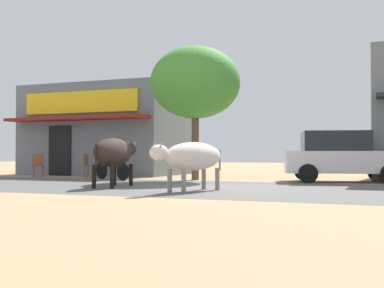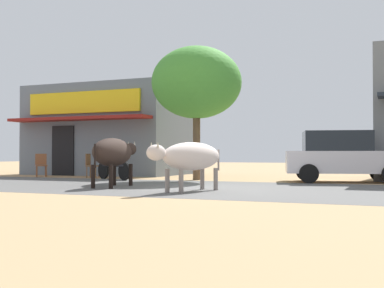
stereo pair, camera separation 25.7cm
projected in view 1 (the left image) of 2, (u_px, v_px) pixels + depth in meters
The scene contains 10 objects.
ground at pixel (211, 188), 13.33m from camera, with size 80.00×80.00×0.00m, color tan.
asphalt_road at pixel (211, 188), 13.33m from camera, with size 72.00×6.44×0.00m, color #565453.
storefront_left_cafe at pixel (106, 131), 22.64m from camera, with size 6.75×4.97×3.92m.
roadside_tree at pixel (195, 83), 17.64m from camera, with size 3.17×3.17×4.69m.
parked_hatchback_car at pixel (341, 156), 16.26m from camera, with size 4.07×2.65×1.64m.
parked_motorcycle at pixel (112, 166), 17.70m from camera, with size 1.84×0.97×1.07m.
cow_near_brown at pixel (114, 153), 13.74m from camera, with size 0.95×2.59×1.34m.
cow_far_dark at pixel (192, 157), 12.09m from camera, with size 1.17×2.60×1.19m.
cafe_chair_near_tree at pixel (89, 164), 19.11m from camera, with size 0.53×0.53×0.92m.
cafe_chair_by_doorway at pixel (38, 164), 19.84m from camera, with size 0.62×0.62×0.92m.
Camera 1 is at (4.48, -12.58, 0.90)m, focal length 46.96 mm.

